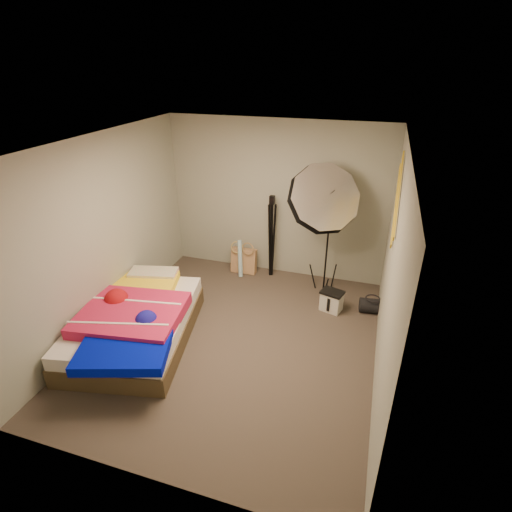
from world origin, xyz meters
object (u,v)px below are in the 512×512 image
at_px(tote_bag, 244,261).
at_px(camera_tripod, 272,231).
at_px(wrapping_roll, 240,259).
at_px(photo_umbrella, 322,200).
at_px(duffel_bag, 372,306).
at_px(bed, 135,321).
at_px(camera_case, 331,301).

height_order(tote_bag, camera_tripod, camera_tripod).
bearing_deg(wrapping_roll, photo_umbrella, -9.44).
relative_size(duffel_bag, bed, 0.15).
bearing_deg(bed, camera_case, 31.63).
distance_m(duffel_bag, camera_tripod, 1.91).
relative_size(wrapping_roll, camera_case, 2.15).
height_order(camera_case, duffel_bag, camera_case).
height_order(camera_case, photo_umbrella, photo_umbrella).
xyz_separation_m(wrapping_roll, camera_case, (1.59, -0.58, -0.16)).
bearing_deg(bed, photo_umbrella, 41.52).
bearing_deg(camera_tripod, bed, -119.00).
bearing_deg(camera_case, duffel_bag, 28.48).
relative_size(wrapping_roll, duffel_bag, 1.80).
distance_m(wrapping_roll, duffel_bag, 2.21).
xyz_separation_m(camera_case, camera_tripod, (-1.11, 0.74, 0.65)).
height_order(tote_bag, wrapping_roll, wrapping_roll).
bearing_deg(camera_case, camera_tripod, 162.53).
height_order(duffel_bag, bed, bed).
height_order(duffel_bag, camera_tripod, camera_tripod).
xyz_separation_m(duffel_bag, camera_tripod, (-1.67, 0.62, 0.69)).
distance_m(duffel_bag, bed, 3.26).
distance_m(photo_umbrella, camera_tripod, 1.16).
distance_m(tote_bag, bed, 2.25).
relative_size(photo_umbrella, camera_tripod, 1.54).
height_order(tote_bag, camera_case, tote_bag).
height_order(tote_bag, duffel_bag, tote_bag).
relative_size(wrapping_roll, photo_umbrella, 0.29).
relative_size(tote_bag, wrapping_roll, 0.68).
relative_size(bed, camera_tripod, 1.62).
bearing_deg(photo_umbrella, camera_tripod, 155.23).
bearing_deg(wrapping_roll, bed, -109.67).
distance_m(wrapping_roll, photo_umbrella, 1.79).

